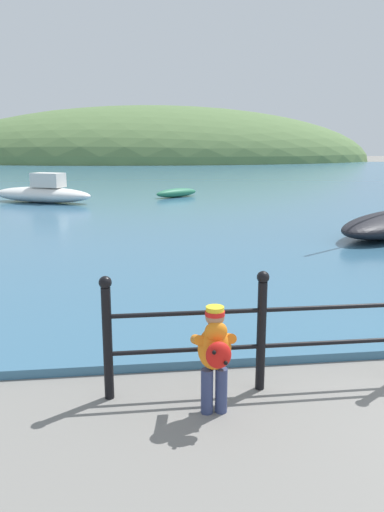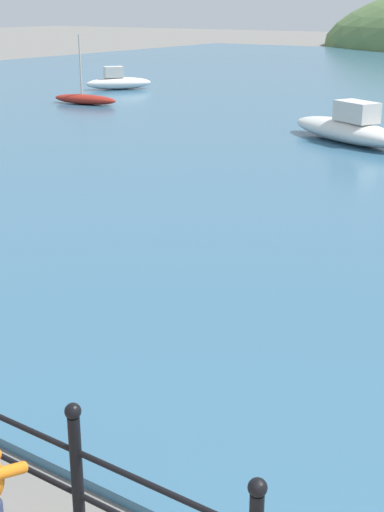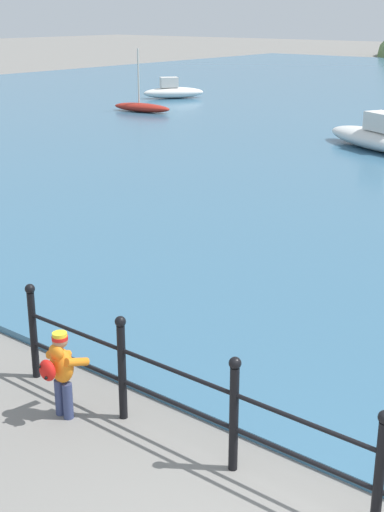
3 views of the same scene
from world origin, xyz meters
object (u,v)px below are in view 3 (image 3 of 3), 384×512
object	(u,v)px
child_in_coat	(60,367)
boat_far_left	(173,91)
boat_mid_harbor	(377,137)
boat_far_right	(142,107)

from	to	relation	value
child_in_coat	boat_far_left	distance (m)	29.48
child_in_coat	boat_mid_harbor	xyz separation A→B (m)	(-4.13, 16.59, -0.12)
boat_far_right	boat_mid_harbor	xyz separation A→B (m)	(11.79, -1.87, 0.18)
boat_far_right	boat_far_left	bearing A→B (deg)	115.48
boat_far_right	boat_mid_harbor	distance (m)	11.94
boat_far_right	boat_mid_harbor	bearing A→B (deg)	-9.00
child_in_coat	boat_far_right	world-z (taller)	boat_far_right
boat_far_left	boat_mid_harbor	bearing A→B (deg)	-25.20
boat_far_left	boat_far_right	bearing A→B (deg)	-64.52
boat_mid_harbor	boat_far_right	bearing A→B (deg)	171.00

